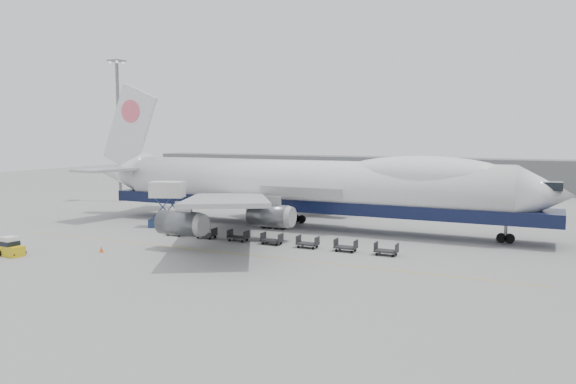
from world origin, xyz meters
The scene contains 15 objects.
ground centered at (0.00, 0.00, 0.00)m, with size 260.00×260.00×0.00m, color gray.
apron_line centered at (0.00, -6.00, 0.01)m, with size 60.00×0.15×0.01m, color gold.
hangar centered at (-10.00, 70.00, 3.50)m, with size 110.00×8.00×7.00m, color slate.
floodlight_mast centered at (-42.00, 24.00, 14.27)m, with size 2.40×2.40×25.43m.
airliner centered at (0.64, 12.00, 5.62)m, with size 67.00×55.30×19.98m.
catering_truck centered at (-16.42, 4.52, 3.43)m, with size 5.23×4.41×6.04m.
baggage_tug centered at (-19.90, -16.71, 0.87)m, with size 2.80×1.68×1.96m.
traffic_cone centered at (-12.87, -11.41, 0.30)m, with size 0.43×0.43×0.63m.
dolly_0 centered at (-11.63, -0.16, 0.53)m, with size 2.30×1.35×1.30m.
dolly_1 centered at (-7.27, -0.16, 0.53)m, with size 2.30×1.35×1.30m.
dolly_2 centered at (-2.91, -0.16, 0.53)m, with size 2.30×1.35×1.30m.
dolly_3 centered at (1.45, -0.16, 0.53)m, with size 2.30×1.35×1.30m.
dolly_4 centered at (5.81, -0.16, 0.53)m, with size 2.30×1.35×1.30m.
dolly_5 centered at (10.17, -0.16, 0.53)m, with size 2.30×1.35×1.30m.
dolly_6 centered at (14.53, -0.16, 0.53)m, with size 2.30×1.35×1.30m.
Camera 1 is at (29.55, -55.20, 12.41)m, focal length 35.00 mm.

